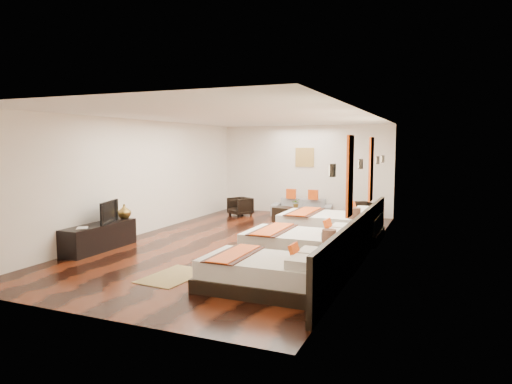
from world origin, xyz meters
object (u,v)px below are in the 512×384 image
at_px(armchair_right, 361,212).
at_px(coffee_table, 291,215).
at_px(book, 77,228).
at_px(figurine, 124,211).
at_px(bed_far, 331,226).
at_px(bed_mid, 303,246).
at_px(table_plant, 296,203).
at_px(sofa, 302,208).
at_px(nightstand_b, 354,236).
at_px(armchair_left, 240,206).
at_px(tv, 106,212).
at_px(tv_console, 99,237).
at_px(bed_near, 267,273).
at_px(nightstand_a, 329,263).

height_order(armchair_right, coffee_table, armchair_right).
bearing_deg(book, figurine, 90.00).
bearing_deg(figurine, bed_far, 27.78).
distance_m(bed_mid, table_plant, 4.37).
bearing_deg(book, sofa, 68.23).
relative_size(bed_far, book, 8.43).
bearing_deg(sofa, figurine, -125.86).
bearing_deg(figurine, coffee_table, 57.20).
bearing_deg(bed_mid, nightstand_b, 56.87).
distance_m(figurine, armchair_left, 4.62).
xyz_separation_m(tv, armchair_right, (4.43, 5.33, -0.49)).
bearing_deg(bed_mid, armchair_right, 86.59).
xyz_separation_m(tv_console, tv, (0.05, 0.16, 0.51)).
xyz_separation_m(bed_near, table_plant, (-1.45, 5.97, 0.28)).
height_order(tv_console, sofa, tv_console).
relative_size(sofa, coffee_table, 1.83).
relative_size(tv_console, book, 6.48).
xyz_separation_m(tv_console, armchair_left, (0.78, 5.35, 0.01)).
bearing_deg(bed_near, armchair_right, 87.53).
bearing_deg(coffee_table, figurine, -122.80).
height_order(bed_mid, book, bed_mid).
relative_size(bed_near, bed_mid, 0.90).
relative_size(nightstand_a, armchair_left, 1.35).
relative_size(bed_mid, figurine, 6.96).
height_order(nightstand_b, coffee_table, nightstand_b).
relative_size(sofa, armchair_right, 2.83).
bearing_deg(sofa, nightstand_b, -68.43).
relative_size(bed_far, armchair_right, 3.61).
xyz_separation_m(bed_far, tv, (-4.15, -2.87, 0.48)).
xyz_separation_m(bed_near, tv, (-4.15, 1.24, 0.53)).
distance_m(tv_console, figurine, 0.92).
relative_size(bed_far, armchair_left, 3.76).
bearing_deg(book, armchair_left, 82.60).
bearing_deg(bed_mid, figurine, 179.41).
relative_size(nightstand_a, tv_console, 0.47).
relative_size(tv_console, coffee_table, 1.80).
xyz_separation_m(bed_near, armchair_left, (-3.42, 6.44, 0.02)).
distance_m(bed_mid, bed_far, 2.26).
bearing_deg(figurine, table_plant, 55.94).
bearing_deg(armchair_right, tv_console, -157.58).
relative_size(tv, book, 2.94).
distance_m(nightstand_b, armchair_right, 3.60).
xyz_separation_m(bed_far, nightstand_b, (0.75, -1.11, 0.01)).
distance_m(bed_far, book, 5.57).
relative_size(nightstand_a, figurine, 2.66).
bearing_deg(sofa, book, -120.53).
bearing_deg(figurine, tv, -85.66).
xyz_separation_m(bed_near, nightstand_b, (0.75, 3.00, 0.06)).
bearing_deg(coffee_table, armchair_left, 164.95).
xyz_separation_m(bed_far, coffee_table, (-1.59, 1.83, -0.11)).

